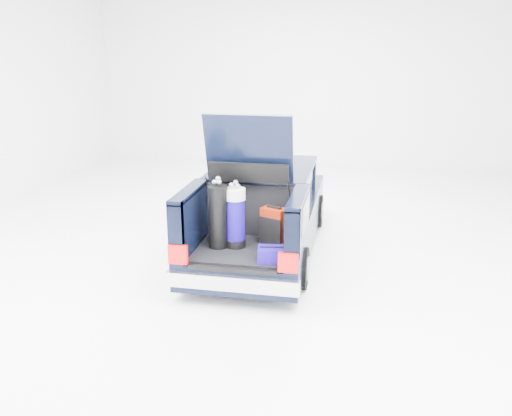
% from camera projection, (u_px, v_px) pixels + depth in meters
% --- Properties ---
extents(ground, '(14.00, 14.00, 0.00)m').
position_uv_depth(ground, '(262.00, 250.00, 9.29)').
color(ground, white).
rests_on(ground, ground).
extents(car, '(1.87, 4.65, 2.47)m').
position_uv_depth(car, '(263.00, 211.00, 9.20)').
color(car, black).
rests_on(car, ground).
extents(red_suitcase, '(0.41, 0.36, 0.58)m').
position_uv_depth(red_suitcase, '(274.00, 227.00, 7.80)').
color(red_suitcase, '#6B1403').
rests_on(red_suitcase, car).
extents(black_golf_bag, '(0.39, 0.40, 1.02)m').
position_uv_depth(black_golf_bag, '(218.00, 216.00, 7.65)').
color(black_golf_bag, black).
rests_on(black_golf_bag, car).
extents(blue_golf_bag, '(0.38, 0.38, 0.98)m').
position_uv_depth(blue_golf_bag, '(235.00, 217.00, 7.68)').
color(blue_golf_bag, black).
rests_on(blue_golf_bag, car).
extents(blue_duffel, '(0.45, 0.33, 0.22)m').
position_uv_depth(blue_duffel, '(273.00, 254.00, 7.25)').
color(blue_duffel, '#140576').
rests_on(blue_duffel, car).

